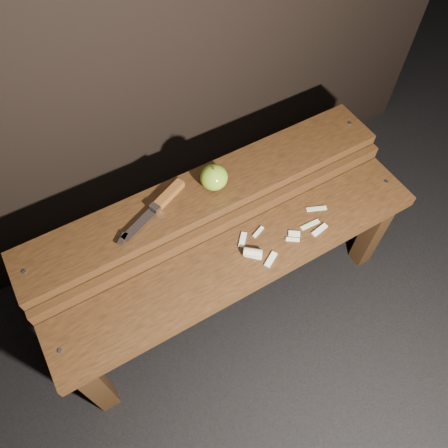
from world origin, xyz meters
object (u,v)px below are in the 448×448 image
bench_front_tier (244,270)px  knife (162,202)px  apple (214,177)px  bench_rear_tier (207,206)px

bench_front_tier → knife: size_ratio=4.60×
knife → apple: bearing=-5.7°
apple → knife: (-0.17, 0.02, -0.03)m
bench_front_tier → knife: 0.33m
bench_rear_tier → apple: 0.13m
apple → bench_front_tier: bearing=-97.2°
bench_front_tier → bench_rear_tier: bearing=90.0°
bench_front_tier → knife: knife is taller
bench_front_tier → apple: 0.30m
bench_front_tier → apple: size_ratio=13.63×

